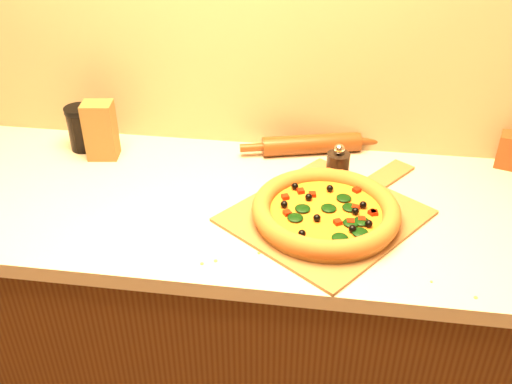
{
  "coord_description": "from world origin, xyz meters",
  "views": [
    {
      "loc": [
        0.27,
        0.18,
        1.73
      ],
      "look_at": [
        0.1,
        1.38,
        0.96
      ],
      "focal_mm": 40.0,
      "sensor_mm": 36.0,
      "label": 1
    }
  ],
  "objects_px": {
    "pizza_peel": "(330,213)",
    "pizza": "(326,211)",
    "dark_jar": "(82,128)",
    "pepper_grinder": "(338,167)",
    "rolling_pin": "(311,144)"
  },
  "relations": [
    {
      "from": "pizza_peel",
      "to": "pizza",
      "type": "xyz_separation_m",
      "value": [
        -0.01,
        -0.03,
        0.03
      ]
    },
    {
      "from": "pizza",
      "to": "pizza_peel",
      "type": "bearing_deg",
      "value": 72.98
    },
    {
      "from": "pizza_peel",
      "to": "rolling_pin",
      "type": "bearing_deg",
      "value": 138.28
    },
    {
      "from": "rolling_pin",
      "to": "dark_jar",
      "type": "xyz_separation_m",
      "value": [
        -0.69,
        -0.07,
        0.04
      ]
    },
    {
      "from": "dark_jar",
      "to": "pizza",
      "type": "bearing_deg",
      "value": -21.03
    },
    {
      "from": "pizza_peel",
      "to": "pizza",
      "type": "height_order",
      "value": "pizza"
    },
    {
      "from": "pizza_peel",
      "to": "dark_jar",
      "type": "bearing_deg",
      "value": -161.91
    },
    {
      "from": "pizza_peel",
      "to": "pepper_grinder",
      "type": "xyz_separation_m",
      "value": [
        0.01,
        0.16,
        0.04
      ]
    },
    {
      "from": "pizza_peel",
      "to": "rolling_pin",
      "type": "height_order",
      "value": "rolling_pin"
    },
    {
      "from": "pizza_peel",
      "to": "pizza",
      "type": "relative_size",
      "value": 1.65
    },
    {
      "from": "rolling_pin",
      "to": "dark_jar",
      "type": "height_order",
      "value": "dark_jar"
    },
    {
      "from": "pizza_peel",
      "to": "dark_jar",
      "type": "xyz_separation_m",
      "value": [
        -0.76,
        0.25,
        0.06
      ]
    },
    {
      "from": "pizza",
      "to": "pepper_grinder",
      "type": "height_order",
      "value": "pepper_grinder"
    },
    {
      "from": "pizza",
      "to": "pepper_grinder",
      "type": "relative_size",
      "value": 3.09
    },
    {
      "from": "pizza_peel",
      "to": "rolling_pin",
      "type": "distance_m",
      "value": 0.33
    }
  ]
}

